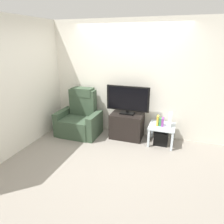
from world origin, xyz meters
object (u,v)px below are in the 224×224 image
book_rightmost (163,122)px  television (128,99)px  book_leftmost (158,120)px  game_console (170,120)px  book_middle (160,122)px  side_table (162,128)px  recliner_armchair (80,119)px  subwoofer_box (161,137)px  tv_stand (127,126)px

book_rightmost → television: bearing=172.7°
book_leftmost → game_console: 0.25m
book_leftmost → book_middle: size_ratio=1.29×
television → book_middle: bearing=-7.7°
book_leftmost → game_console: (0.24, 0.03, 0.04)m
side_table → book_middle: size_ratio=3.23×
book_rightmost → game_console: (0.14, 0.03, 0.06)m
recliner_armchair → subwoofer_box: (1.92, 0.09, -0.23)m
book_rightmost → game_console: size_ratio=0.61×
television → game_console: (0.94, -0.07, -0.34)m
side_table → book_leftmost: size_ratio=2.50×
television → book_rightmost: 0.89m
tv_stand → subwoofer_box: 0.81m
book_rightmost → side_table: bearing=99.5°
television → side_table: 0.97m
tv_stand → television: bearing=90.0°
game_console → recliner_armchair: bearing=-177.2°
tv_stand → television: television is taller
television → book_leftmost: television is taller
television → book_rightmost: size_ratio=5.45×
tv_stand → book_rightmost: (0.80, -0.08, 0.23)m
subwoofer_box → book_leftmost: book_leftmost is taller
recliner_armchair → subwoofer_box: 1.93m
television → side_table: (0.79, -0.08, -0.55)m
book_rightmost → game_console: game_console is taller
side_table → subwoofer_box: bearing=33.7°
recliner_armchair → book_middle: size_ratio=6.46×
book_middle → book_rightmost: (0.05, 0.00, 0.00)m
game_console → television: bearing=175.6°
book_middle → book_rightmost: size_ratio=0.95×
tv_stand → game_console: 0.98m
tv_stand → book_leftmost: 0.74m
book_leftmost → television: bearing=171.7°
television → book_middle: (0.75, -0.10, -0.40)m
side_table → subwoofer_box: size_ratio=1.84×
recliner_armchair → game_console: 2.08m
subwoofer_box → game_console: bearing=3.9°
television → recliner_armchair: (-1.12, -0.17, -0.54)m
book_middle → game_console: 0.20m
tv_stand → book_middle: 0.79m
television → subwoofer_box: bearing=-5.9°
tv_stand → game_console: game_console is taller
game_console → subwoofer_box: bearing=-176.1°
recliner_armchair → book_leftmost: (1.82, 0.07, 0.17)m
recliner_armchair → game_console: recliner_armchair is taller
television → recliner_armchair: bearing=-171.3°
side_table → book_rightmost: bearing=-80.5°
recliner_armchair → book_rightmost: 1.93m
subwoofer_box → recliner_armchair: bearing=-177.3°
book_leftmost → game_console: bearing=7.0°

